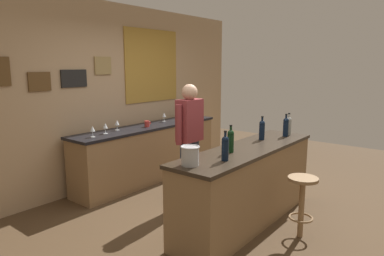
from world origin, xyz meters
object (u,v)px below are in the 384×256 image
Objects in this scene: wine_bottle_c at (262,129)px; wine_bottle_e at (289,125)px; wine_glass_c at (117,123)px; wine_glass_d at (164,115)px; wine_bottle_d at (286,126)px; coffee_mug at (147,124)px; bar_stool at (302,197)px; wine_glass_b at (105,126)px; wine_bottle_a at (225,147)px; wine_glass_e at (190,113)px; ice_bucket at (190,155)px; wine_glass_a at (92,129)px; wine_bottle_b at (231,140)px; bartender at (190,135)px.

wine_bottle_e is at bearing -16.20° from wine_bottle_c.
wine_bottle_c is 1.97× the size of wine_glass_c.
wine_glass_c is 1.03m from wine_glass_d.
wine_bottle_d is 1.97× the size of wine_glass_c.
wine_bottle_d is 2.14m from coffee_mug.
coffee_mug is at bearing 84.39° from bar_stool.
wine_glass_d is (1.31, 0.09, 0.00)m from wine_glass_b.
wine_bottle_e is at bearing 1.12° from wine_bottle_a.
bar_stool is at bearing -106.13° from wine_glass_d.
wine_glass_e is (1.82, -0.08, 0.00)m from wine_glass_b.
bar_stool is 4.39× the size of wine_glass_e.
wine_glass_b is at bearing 122.31° from wine_bottle_d.
wine_bottle_d is 0.11m from wine_bottle_e.
wine_bottle_d is 2.21m from wine_glass_d.
wine_glass_b and wine_glass_e have the same top height.
wine_glass_a is at bearing 82.02° from ice_bucket.
wine_bottle_b is (-0.37, 0.69, 0.60)m from bar_stool.
wine_glass_b is 0.77m from coffee_mug.
wine_glass_e is 1.24× the size of coffee_mug.
wine_bottle_c is at bearing -64.26° from wine_glass_b.
wine_glass_a is 1.00× the size of wine_glass_e.
wine_glass_a is at bearing -174.57° from wine_glass_d.
wine_bottle_e reaches higher than wine_glass_c.
wine_bottle_d is 1.97× the size of wine_glass_d.
wine_bottle_a is 2.27m from wine_glass_c.
wine_bottle_b is at bearing -113.10° from bartender.
wine_bottle_d is 2.60m from wine_glass_a.
ice_bucket is (-1.97, 0.14, -0.04)m from wine_bottle_e.
bartender is at bearing 55.68° from wine_bottle_a.
wine_bottle_a is 1.63× the size of ice_bucket.
wine_glass_a is (-0.08, 2.08, -0.05)m from wine_bottle_a.
wine_bottle_d is at bearing 34.95° from bar_stool.
wine_glass_b is (0.52, 1.97, -0.01)m from ice_bucket.
wine_bottle_c is 1.97× the size of wine_glass_e.
wine_bottle_d is (1.19, -0.11, 0.00)m from wine_bottle_b.
bartender reaches higher than wine_bottle_c.
wine_glass_e is at bearing 49.01° from wine_bottle_b.
wine_glass_a is at bearing 122.23° from wine_bottle_c.
wine_bottle_d is 1.97× the size of wine_glass_b.
wine_bottle_a is 1.00× the size of wine_bottle_b.
wine_bottle_c is 1.97× the size of wine_glass_d.
wine_glass_a is at bearing 127.74° from wine_bottle_d.
coffee_mug is (0.25, 1.07, 0.01)m from bartender.
wine_bottle_c reaches higher than wine_glass_e.
wine_bottle_a is 1.97× the size of wine_glass_c.
bartender reaches higher than wine_glass_c.
wine_glass_e is (2.07, -0.02, 0.00)m from wine_glass_a.
wine_bottle_e is 2.07m from wine_glass_e.
bartender reaches higher than wine_bottle_b.
wine_glass_e is at bearing 79.61° from wine_bottle_e.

